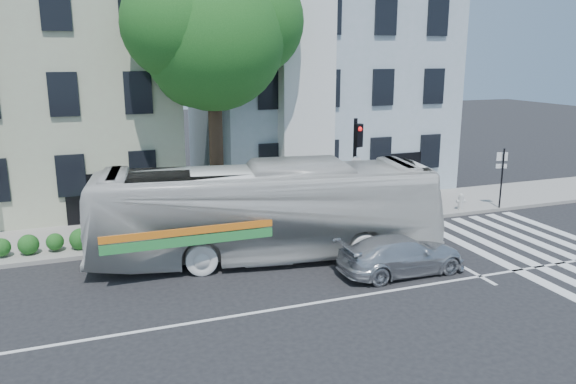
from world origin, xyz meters
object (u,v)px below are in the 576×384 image
bus (266,211)px  traffic_signal (356,159)px  sedan (402,255)px  fire_hydrant (461,201)px

bus → traffic_signal: size_ratio=2.67×
traffic_signal → sedan: bearing=-113.2°
sedan → bus: bearing=50.8°
sedan → fire_hydrant: (6.28, 5.31, -0.09)m
bus → sedan: 4.76m
traffic_signal → fire_hydrant: bearing=-9.3°
sedan → fire_hydrant: bearing=-50.3°
fire_hydrant → traffic_signal: bearing=-174.6°
bus → fire_hydrant: 10.26m
traffic_signal → fire_hydrant: 6.07m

